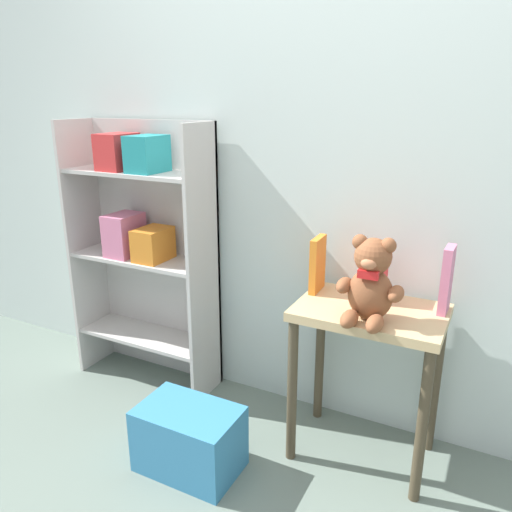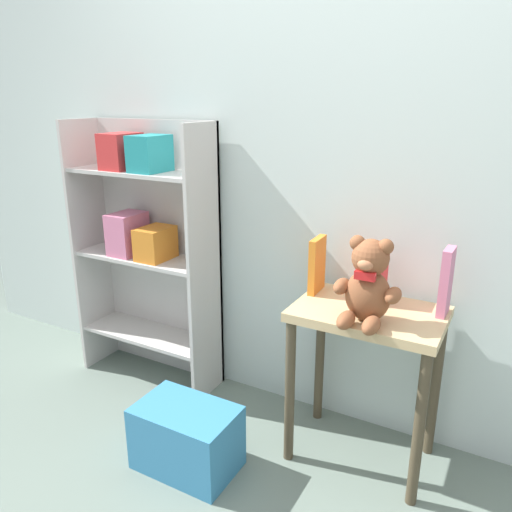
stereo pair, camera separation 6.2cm
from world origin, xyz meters
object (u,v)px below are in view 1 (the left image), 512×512
object	(u,v)px
book_standing_orange	(318,264)
book_standing_red	(379,276)
teddy_bear	(370,283)
book_standing_pink	(447,280)
display_table	(368,339)
storage_bin	(189,439)
bookshelf_side	(145,239)

from	to	relation	value
book_standing_orange	book_standing_red	size ratio (longest dim) A/B	1.19
teddy_bear	book_standing_red	world-z (taller)	teddy_bear
book_standing_red	book_standing_pink	world-z (taller)	book_standing_pink
book_standing_orange	display_table	bearing A→B (deg)	-19.95
display_table	storage_bin	bearing A→B (deg)	-145.75
display_table	teddy_bear	distance (m)	0.29
teddy_bear	storage_bin	bearing A→B (deg)	-154.30
teddy_bear	book_standing_red	xyz separation A→B (m)	(-0.02, 0.22, -0.05)
bookshelf_side	book_standing_pink	xyz separation A→B (m)	(1.42, -0.02, 0.03)
display_table	bookshelf_side	bearing A→B (deg)	174.42
book_standing_pink	bookshelf_side	bearing A→B (deg)	-179.70
teddy_bear	book_standing_pink	size ratio (longest dim) A/B	1.22
storage_bin	book_standing_red	bearing A→B (deg)	40.82
bookshelf_side	book_standing_red	size ratio (longest dim) A/B	6.90
bookshelf_side	storage_bin	xyz separation A→B (m)	(0.59, -0.51, -0.62)
display_table	book_standing_orange	world-z (taller)	book_standing_orange
display_table	teddy_bear	bearing A→B (deg)	-80.88
teddy_bear	book_standing_orange	world-z (taller)	teddy_bear
teddy_bear	display_table	bearing A→B (deg)	99.12
teddy_bear	book_standing_pink	distance (m)	0.31
teddy_bear	storage_bin	distance (m)	0.94
teddy_bear	book_standing_red	size ratio (longest dim) A/B	1.62
book_standing_pink	storage_bin	bearing A→B (deg)	-148.37
book_standing_red	book_standing_pink	size ratio (longest dim) A/B	0.76
display_table	book_standing_pink	xyz separation A→B (m)	(0.25, 0.09, 0.26)
display_table	storage_bin	xyz separation A→B (m)	(-0.58, -0.40, -0.39)
book_standing_orange	book_standing_pink	bearing A→B (deg)	-0.97
bookshelf_side	teddy_bear	xyz separation A→B (m)	(1.19, -0.22, 0.05)
teddy_bear	book_standing_orange	distance (m)	0.33
storage_bin	display_table	bearing A→B (deg)	34.25
bookshelf_side	teddy_bear	bearing A→B (deg)	-10.61
teddy_bear	book_standing_orange	xyz separation A→B (m)	(-0.27, 0.19, -0.03)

